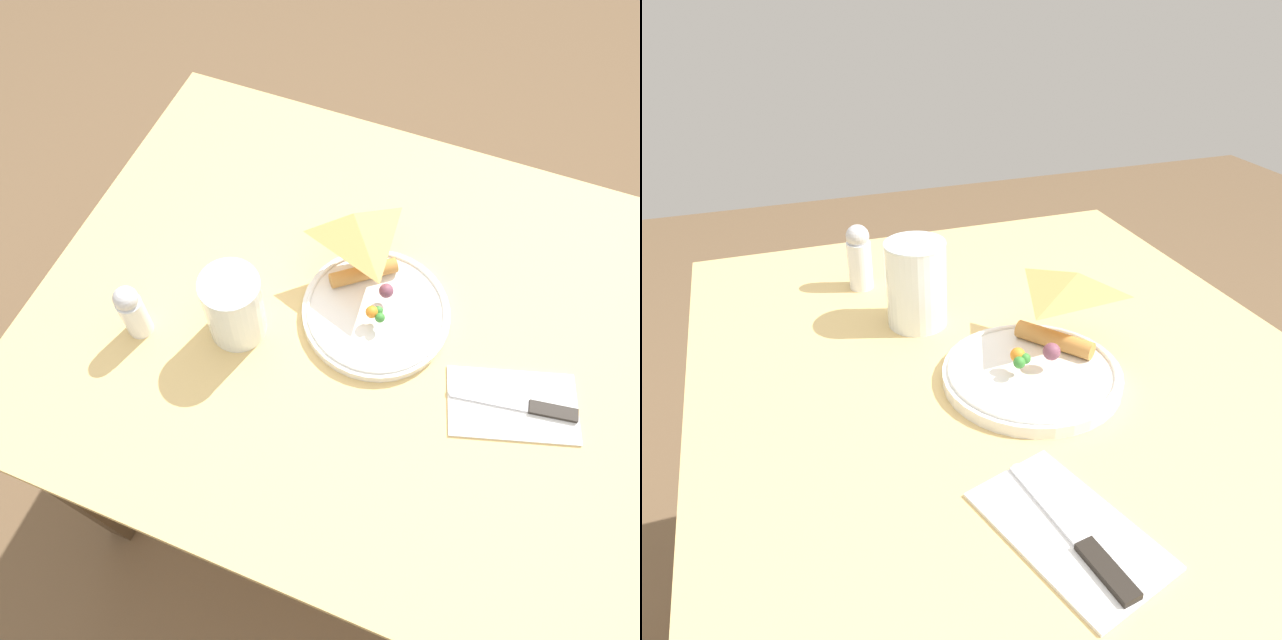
{
  "view_description": "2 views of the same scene",
  "coord_description": "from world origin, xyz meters",
  "views": [
    {
      "loc": [
        -0.09,
        0.46,
        1.61
      ],
      "look_at": [
        0.07,
        0.06,
        0.84
      ],
      "focal_mm": 35.0,
      "sensor_mm": 36.0,
      "label": 1
    },
    {
      "loc": [
        -0.57,
        0.28,
        1.24
      ],
      "look_at": [
        0.1,
        0.05,
        0.82
      ],
      "focal_mm": 35.0,
      "sensor_mm": 36.0,
      "label": 2
    }
  ],
  "objects": [
    {
      "name": "ground_plane",
      "position": [
        0.0,
        0.0,
        0.0
      ],
      "size": [
        6.0,
        6.0,
        0.0
      ],
      "primitive_type": "plane",
      "color": "brown"
    },
    {
      "name": "dining_table",
      "position": [
        0.0,
        0.0,
        0.65
      ],
      "size": [
        1.04,
        0.8,
        0.77
      ],
      "color": "#DBB770",
      "rests_on": "ground_plane"
    },
    {
      "name": "plate_pizza",
      "position": [
        0.01,
        -0.02,
        0.79
      ],
      "size": [
        0.23,
        0.23,
        0.05
      ],
      "color": "white",
      "rests_on": "dining_table"
    },
    {
      "name": "milk_glass",
      "position": [
        0.19,
        0.08,
        0.83
      ],
      "size": [
        0.09,
        0.09,
        0.13
      ],
      "color": "white",
      "rests_on": "dining_table"
    },
    {
      "name": "napkin_folded",
      "position": [
        -0.22,
        0.05,
        0.77
      ],
      "size": [
        0.21,
        0.16,
        0.0
      ],
      "rotation": [
        0.0,
        0.0,
        0.29
      ],
      "color": "white",
      "rests_on": "dining_table"
    },
    {
      "name": "butter_knife",
      "position": [
        -0.23,
        0.05,
        0.78
      ],
      "size": [
        0.18,
        0.05,
        0.01
      ],
      "rotation": [
        0.0,
        0.0,
        0.16
      ],
      "color": "black",
      "rests_on": "napkin_folded"
    },
    {
      "name": "salt_shaker",
      "position": [
        0.33,
        0.14,
        0.82
      ],
      "size": [
        0.04,
        0.04,
        0.11
      ],
      "color": "white",
      "rests_on": "dining_table"
    }
  ]
}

